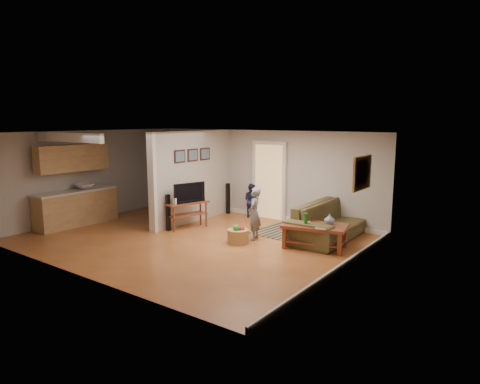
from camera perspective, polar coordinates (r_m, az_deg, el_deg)
name	(u,v)px	position (r m, az deg, el deg)	size (l,w,h in m)	color
ground	(192,239)	(10.29, -6.44, -6.21)	(7.50, 7.50, 0.00)	brown
room_shell	(171,173)	(11.03, -9.16, 2.53)	(7.54, 6.02, 2.52)	#B7B4B0
area_rug	(302,234)	(10.74, 8.32, -5.54)	(2.29, 1.68, 0.01)	black
sofa	(332,236)	(10.65, 12.12, -5.81)	(2.84, 1.11, 0.83)	#423821
coffee_table	(316,230)	(9.55, 10.10, -4.97)	(1.50, 1.07, 0.80)	brown
tv_console	(188,205)	(11.10, -7.01, -1.67)	(0.70, 1.18, 0.96)	brown
speaker_left	(168,213)	(11.00, -9.57, -2.72)	(0.09, 0.09, 0.94)	black
speaker_right	(228,198)	(12.82, -1.61, -0.87)	(0.09, 0.09, 0.92)	black
toy_basket	(238,235)	(9.82, -0.25, -5.81)	(0.49, 0.49, 0.44)	olive
child	(254,239)	(10.18, 1.90, -6.33)	(0.45, 0.30, 1.24)	slate
toddler	(251,217)	(12.42, 1.50, -3.38)	(0.48, 0.37, 0.99)	#212246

